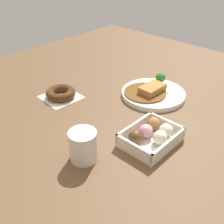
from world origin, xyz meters
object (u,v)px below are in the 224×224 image
donut_box (151,136)px  coffee_mug (83,146)px  chocolate_ring_donut (61,93)px  curry_plate (153,92)px

donut_box → coffee_mug: size_ratio=1.88×
coffee_mug → chocolate_ring_donut: bearing=-117.9°
donut_box → chocolate_ring_donut: size_ratio=1.18×
curry_plate → donut_box: curry_plate is taller
donut_box → chocolate_ring_donut: (0.02, -0.42, -0.01)m
curry_plate → chocolate_ring_donut: size_ratio=1.72×
donut_box → chocolate_ring_donut: bearing=-87.9°
chocolate_ring_donut → coffee_mug: 0.37m
chocolate_ring_donut → coffee_mug: size_ratio=1.59×
curry_plate → chocolate_ring_donut: curry_plate is taller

